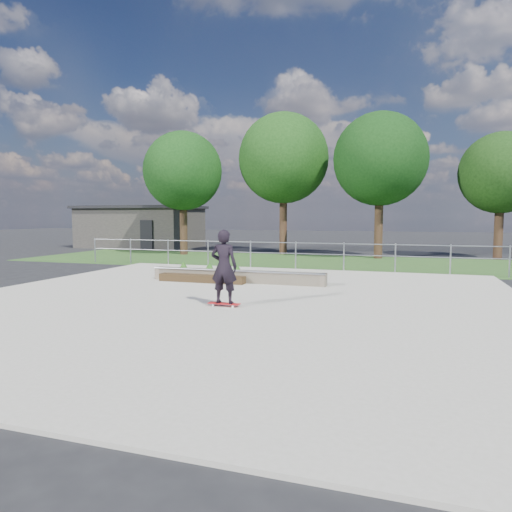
{
  "coord_description": "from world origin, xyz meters",
  "views": [
    {
      "loc": [
        4.3,
        -11.11,
        2.26
      ],
      "look_at": [
        0.2,
        1.5,
        1.1
      ],
      "focal_mm": 32.0,
      "sensor_mm": 36.0,
      "label": 1
    }
  ],
  "objects": [
    {
      "name": "ground",
      "position": [
        0.0,
        0.0,
        0.0
      ],
      "size": [
        120.0,
        120.0,
        0.0
      ],
      "primitive_type": "plane",
      "color": "black",
      "rests_on": "ground"
    },
    {
      "name": "tree_mid_left",
      "position": [
        -2.5,
        15.0,
        5.61
      ],
      "size": [
        5.25,
        5.25,
        8.25
      ],
      "color": "black",
      "rests_on": "ground"
    },
    {
      "name": "fence",
      "position": [
        0.0,
        7.5,
        0.77
      ],
      "size": [
        20.06,
        0.06,
        1.2
      ],
      "color": "#979A9F",
      "rests_on": "ground"
    },
    {
      "name": "skateboarder",
      "position": [
        0.16,
        -0.9,
        1.04
      ],
      "size": [
        0.8,
        0.46,
        1.88
      ],
      "color": "silver",
      "rests_on": "concrete_slab"
    },
    {
      "name": "planter_bed",
      "position": [
        -2.09,
        3.12,
        0.24
      ],
      "size": [
        3.0,
        1.2,
        0.61
      ],
      "color": "black",
      "rests_on": "concrete_slab"
    },
    {
      "name": "grass_verge",
      "position": [
        0.0,
        11.0,
        0.01
      ],
      "size": [
        30.0,
        8.0,
        0.02
      ],
      "primitive_type": "cube",
      "color": "#284A1D",
      "rests_on": "ground"
    },
    {
      "name": "tree_far_right",
      "position": [
        9.0,
        15.5,
        4.48
      ],
      "size": [
        4.2,
        4.2,
        6.6
      ],
      "color": "black",
      "rests_on": "ground"
    },
    {
      "name": "concrete_slab",
      "position": [
        0.0,
        0.0,
        0.03
      ],
      "size": [
        15.0,
        15.0,
        0.06
      ],
      "primitive_type": "cube",
      "color": "#A59F92",
      "rests_on": "ground"
    },
    {
      "name": "building",
      "position": [
        -14.0,
        18.0,
        1.51
      ],
      "size": [
        8.4,
        5.4,
        3.0
      ],
      "color": "#2E2C29",
      "rests_on": "ground"
    },
    {
      "name": "grind_ledge",
      "position": [
        -0.98,
        3.07,
        0.26
      ],
      "size": [
        6.0,
        0.44,
        0.43
      ],
      "color": "brown",
      "rests_on": "concrete_slab"
    },
    {
      "name": "tree_far_left",
      "position": [
        -8.0,
        13.0,
        4.85
      ],
      "size": [
        4.55,
        4.55,
        7.15
      ],
      "color": "black",
      "rests_on": "ground"
    },
    {
      "name": "tree_mid_right",
      "position": [
        3.0,
        14.0,
        5.23
      ],
      "size": [
        4.9,
        4.9,
        7.7
      ],
      "color": "black",
      "rests_on": "ground"
    }
  ]
}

